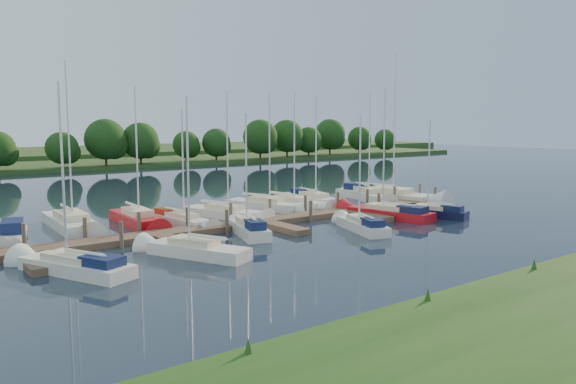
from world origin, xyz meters
TOP-DOWN VIEW (x-y plane):
  - ground at (0.00, 0.00)m, footprint 260.00×260.00m
  - dock at (0.00, 7.31)m, footprint 40.00×6.00m
  - mooring_pilings at (0.00, 8.43)m, footprint 38.24×2.84m
  - far_shore at (0.00, 75.00)m, footprint 180.00×30.00m
  - distant_hill at (0.00, 100.00)m, footprint 220.00×40.00m
  - treeline at (1.93, 61.94)m, footprint 145.72×9.54m
  - motorboat at (-15.60, 12.24)m, footprint 2.54×5.26m
  - sailboat_n_2 at (-11.42, 14.41)m, footprint 2.54×9.35m
  - sailboat_n_3 at (-7.19, 13.14)m, footprint 2.18×7.96m
  - sailboat_n_4 at (-4.70, 11.24)m, footprint 2.47×6.79m
  - sailboat_n_5 at (-0.44, 12.14)m, footprint 4.03×7.88m
  - sailboat_n_6 at (4.36, 13.41)m, footprint 4.22×7.91m
  - sailboat_n_7 at (6.72, 13.03)m, footprint 3.39×8.08m
  - sailboat_n_8 at (10.08, 14.22)m, footprint 2.57×7.89m
  - sailboat_n_9 at (15.56, 12.77)m, footprint 4.07×8.28m
  - sailboat_n_10 at (16.99, 11.35)m, footprint 4.59×11.38m
  - sailboat_s_0 at (-14.74, 2.78)m, footprint 4.31×7.44m
  - sailboat_s_1 at (-8.38, 2.31)m, footprint 4.12×6.91m
  - sailboat_s_2 at (-2.73, 5.44)m, footprint 3.05×6.33m
  - sailboat_s_3 at (4.21, 1.99)m, footprint 3.17×6.37m
  - sailboat_s_4 at (9.51, 4.56)m, footprint 3.20×8.11m
  - sailboat_s_5 at (12.55, 2.70)m, footprint 3.04×6.07m

SIDE VIEW (x-z plane):
  - ground at x=0.00m, z-range 0.00..0.00m
  - dock at x=0.00m, z-range 0.00..0.40m
  - sailboat_n_5 at x=-0.44m, z-range -4.75..5.29m
  - sailboat_n_7 at x=6.72m, z-range -4.82..5.36m
  - sailboat_n_6 at x=4.36m, z-range -4.82..5.37m
  - sailboat_s_1 at x=-8.38m, z-range -4.29..4.84m
  - sailboat_n_2 at x=-11.42m, z-range -5.67..6.23m
  - sailboat_n_9 at x=15.56m, z-range -5.05..5.62m
  - sailboat_n_3 at x=-7.19m, z-range -4.87..5.44m
  - far_shore at x=0.00m, z-range 0.00..0.60m
  - sailboat_n_4 at x=-4.70m, z-range -3.99..4.60m
  - sailboat_s_5 at x=12.55m, z-range -3.62..4.24m
  - sailboat_s_0 at x=-14.74m, z-range -4.51..5.13m
  - sailboat_n_8 at x=10.08m, z-range -4.66..5.28m
  - sailboat_s_4 at x=9.51m, z-range -4.78..5.41m
  - sailboat_s_3 at x=4.21m, z-range -3.82..4.45m
  - sailboat_n_10 at x=16.99m, z-range -6.76..7.42m
  - sailboat_s_2 at x=-2.73m, z-range -3.84..4.50m
  - motorboat at x=-15.60m, z-range -0.50..1.21m
  - mooring_pilings at x=0.00m, z-range -0.40..1.60m
  - distant_hill at x=0.00m, z-range 0.00..1.40m
  - treeline at x=1.93m, z-range -0.04..8.24m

